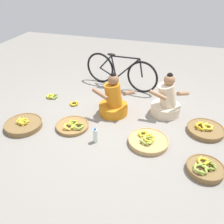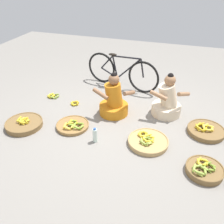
{
  "view_description": "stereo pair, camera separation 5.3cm",
  "coord_description": "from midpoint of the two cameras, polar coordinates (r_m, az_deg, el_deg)",
  "views": [
    {
      "loc": [
        0.94,
        -3.26,
        2.38
      ],
      "look_at": [
        0.0,
        -0.2,
        0.35
      ],
      "focal_mm": 38.63,
      "sensor_mm": 36.0,
      "label": 1
    },
    {
      "loc": [
        0.99,
        -3.25,
        2.38
      ],
      "look_at": [
        0.0,
        -0.2,
        0.35
      ],
      "focal_mm": 38.63,
      "sensor_mm": 36.0,
      "label": 2
    }
  ],
  "objects": [
    {
      "name": "banana_basket_near_bicycle",
      "position": [
        4.3,
        -19.76,
        -2.61
      ],
      "size": [
        0.62,
        0.62,
        0.16
      ],
      "color": "brown",
      "rests_on": "ground"
    },
    {
      "name": "banana_basket_front_left",
      "position": [
        3.73,
        8.89,
        -6.83
      ],
      "size": [
        0.62,
        0.62,
        0.14
      ],
      "color": "tan",
      "rests_on": "ground"
    },
    {
      "name": "banana_basket_front_right",
      "position": [
        3.47,
        21.45,
        -12.53
      ],
      "size": [
        0.5,
        0.5,
        0.17
      ],
      "color": "brown",
      "rests_on": "ground"
    },
    {
      "name": "loose_bananas_back_right",
      "position": [
        5.07,
        -13.63,
        3.74
      ],
      "size": [
        0.25,
        0.21,
        0.08
      ],
      "color": "yellow",
      "rests_on": "ground"
    },
    {
      "name": "banana_basket_near_vendor",
      "position": [
        4.08,
        -8.92,
        -3.09
      ],
      "size": [
        0.55,
        0.55,
        0.13
      ],
      "color": "olive",
      "rests_on": "ground"
    },
    {
      "name": "bicycle_leaning",
      "position": [
        5.22,
        2.54,
        9.53
      ],
      "size": [
        1.67,
        0.42,
        0.73
      ],
      "color": "black",
      "rests_on": "ground"
    },
    {
      "name": "ground_plane",
      "position": [
        4.15,
        1.22,
        -2.68
      ],
      "size": [
        10.0,
        10.0,
        0.0
      ],
      "primitive_type": "plane",
      "color": "gray"
    },
    {
      "name": "water_bottle",
      "position": [
        3.69,
        -3.62,
        -5.55
      ],
      "size": [
        0.07,
        0.07,
        0.25
      ],
      "color": "silver",
      "rests_on": "ground"
    },
    {
      "name": "banana_basket_back_left",
      "position": [
        4.19,
        21.68,
        -4.05
      ],
      "size": [
        0.59,
        0.59,
        0.16
      ],
      "color": "brown",
      "rests_on": "ground"
    },
    {
      "name": "vendor_woman_behind",
      "position": [
        4.38,
        13.26,
        2.38
      ],
      "size": [
        0.67,
        0.52,
        0.8
      ],
      "color": "beige",
      "rests_on": "ground"
    },
    {
      "name": "vendor_woman_front",
      "position": [
        4.28,
        0.78,
        2.6
      ],
      "size": [
        0.69,
        0.52,
        0.8
      ],
      "color": "orange",
      "rests_on": "ground"
    },
    {
      "name": "loose_bananas_back_center",
      "position": [
        4.72,
        -8.43,
        2.08
      ],
      "size": [
        0.19,
        0.19,
        0.08
      ],
      "color": "gold",
      "rests_on": "ground"
    }
  ]
}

